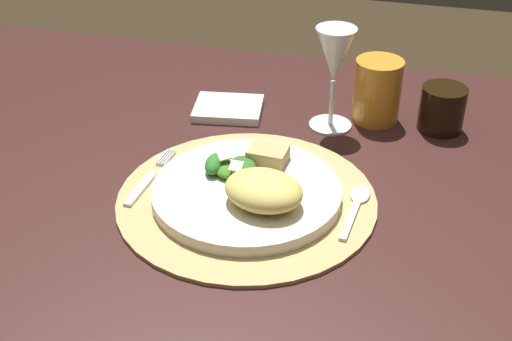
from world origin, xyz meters
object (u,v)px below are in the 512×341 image
(spoon, at_px, (357,202))
(dining_table, at_px, (239,218))
(fork, at_px, (148,179))
(dinner_plate, at_px, (247,192))
(napkin, at_px, (228,109))
(dark_tumbler, at_px, (442,109))
(amber_tumbler, at_px, (377,91))
(wine_glass, at_px, (335,60))

(spoon, bearing_deg, dining_table, 161.45)
(fork, distance_m, spoon, 0.30)
(fork, bearing_deg, dinner_plate, -1.28)
(napkin, bearing_deg, dining_table, -67.64)
(dining_table, height_order, dark_tumbler, dark_tumbler)
(dining_table, relative_size, fork, 9.59)
(amber_tumbler, bearing_deg, spoon, -88.33)
(fork, bearing_deg, dark_tumbler, 35.03)
(dining_table, height_order, wine_glass, wine_glass)
(dining_table, xyz_separation_m, dinner_plate, (0.04, -0.09, 0.12))
(amber_tumbler, bearing_deg, fork, -135.71)
(dinner_plate, height_order, spoon, dinner_plate)
(wine_glass, height_order, dark_tumbler, wine_glass)
(spoon, height_order, wine_glass, wine_glass)
(wine_glass, relative_size, amber_tumbler, 1.60)
(fork, bearing_deg, spoon, 4.32)
(spoon, bearing_deg, napkin, 139.00)
(dining_table, xyz_separation_m, dark_tumbler, (0.29, 0.20, 0.14))
(wine_glass, xyz_separation_m, dark_tumbler, (0.18, 0.04, -0.08))
(napkin, bearing_deg, dark_tumbler, 5.84)
(wine_glass, distance_m, amber_tumbler, 0.11)
(dining_table, height_order, amber_tumbler, amber_tumbler)
(dining_table, distance_m, dinner_plate, 0.15)
(spoon, xyz_separation_m, dark_tumbler, (0.10, 0.26, 0.03))
(spoon, xyz_separation_m, amber_tumbler, (-0.01, 0.27, 0.05))
(dinner_plate, relative_size, spoon, 2.01)
(napkin, distance_m, wine_glass, 0.21)
(dinner_plate, xyz_separation_m, napkin, (-0.10, 0.25, -0.01))
(spoon, distance_m, wine_glass, 0.26)
(napkin, bearing_deg, dinner_plate, -67.27)
(spoon, bearing_deg, fork, -175.68)
(dining_table, xyz_separation_m, amber_tumbler, (0.18, 0.20, 0.16))
(dining_table, xyz_separation_m, spoon, (0.19, -0.06, 0.11))
(dining_table, xyz_separation_m, wine_glass, (0.12, 0.16, 0.22))
(amber_tumbler, bearing_deg, wine_glass, -147.54)
(spoon, bearing_deg, wine_glass, 109.12)
(dark_tumbler, bearing_deg, fork, -144.97)
(wine_glass, xyz_separation_m, amber_tumbler, (0.07, 0.04, -0.07))
(napkin, relative_size, wine_glass, 0.67)
(dinner_plate, height_order, wine_glass, wine_glass)
(wine_glass, bearing_deg, dark_tumbler, 12.37)
(fork, xyz_separation_m, dark_tumbler, (0.40, 0.28, 0.03))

